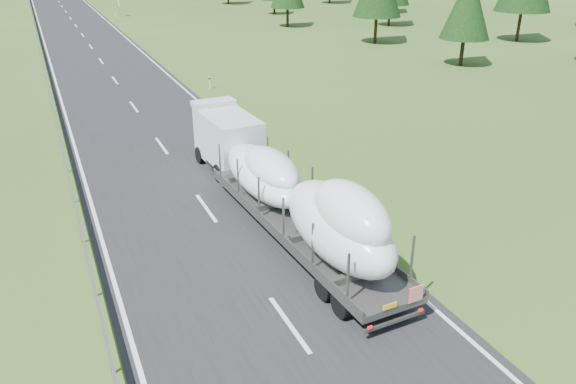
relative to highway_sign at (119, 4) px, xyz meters
name	(u,v)px	position (x,y,z in m)	size (l,w,h in m)	color
ground	(289,325)	(-7.20, -80.00, -1.81)	(400.00, 400.00, 0.00)	#35531B
road_surface	(62,6)	(-7.20, 20.00, -1.80)	(10.00, 400.00, 0.02)	black
guardrail	(29,4)	(-12.50, 19.94, -1.21)	(0.10, 400.00, 0.76)	slate
highway_sign	(119,4)	(0.00, 0.00, 0.00)	(0.08, 0.90, 2.60)	slate
boat_truck	(283,183)	(-4.77, -73.91, 0.12)	(3.04, 17.23, 3.83)	silver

